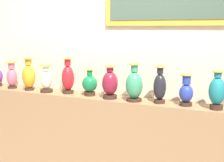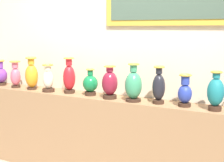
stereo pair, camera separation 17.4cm
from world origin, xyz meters
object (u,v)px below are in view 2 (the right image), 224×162
(vase_amber, at_px, (32,75))
(vase_jade, at_px, (133,85))
(vase_violet, at_px, (1,75))
(vase_emerald, at_px, (90,84))
(vase_onyx, at_px, (159,87))
(vase_crimson, at_px, (69,77))
(vase_burgundy, at_px, (110,84))
(vase_rose, at_px, (15,75))
(vase_cobalt, at_px, (185,92))
(vase_teal, at_px, (216,92))
(vase_ivory, at_px, (48,79))

(vase_amber, bearing_deg, vase_jade, -0.64)
(vase_violet, bearing_deg, vase_amber, -3.59)
(vase_violet, distance_m, vase_emerald, 1.41)
(vase_amber, distance_m, vase_onyx, 1.67)
(vase_amber, xyz_separation_m, vase_crimson, (0.55, 0.04, -0.00))
(vase_emerald, relative_size, vase_burgundy, 0.85)
(vase_crimson, xyz_separation_m, vase_emerald, (0.29, 0.00, -0.05))
(vase_rose, bearing_deg, vase_cobalt, 0.23)
(vase_crimson, xyz_separation_m, vase_teal, (1.69, -0.05, -0.01))
(vase_emerald, distance_m, vase_burgundy, 0.29)
(vase_violet, bearing_deg, vase_jade, -1.49)
(vase_crimson, xyz_separation_m, vase_burgundy, (0.57, -0.05, -0.02))
(vase_rose, height_order, vase_ivory, vase_rose)
(vase_rose, bearing_deg, vase_jade, -0.79)
(vase_ivory, distance_m, vase_onyx, 1.40)
(vase_crimson, bearing_deg, vase_ivory, -169.46)
(vase_cobalt, xyz_separation_m, vase_teal, (0.30, -0.03, 0.03))
(vase_ivory, bearing_deg, vase_teal, 0.16)
(vase_amber, xyz_separation_m, vase_ivory, (0.28, -0.01, -0.04))
(vase_rose, relative_size, vase_crimson, 0.82)
(vase_crimson, relative_size, vase_cobalt, 1.31)
(vase_rose, bearing_deg, vase_crimson, 1.96)
(vase_violet, height_order, vase_onyx, vase_onyx)
(vase_onyx, bearing_deg, vase_crimson, 178.86)
(vase_ivory, distance_m, vase_emerald, 0.57)
(vase_amber, bearing_deg, vase_violet, 176.41)
(vase_ivory, bearing_deg, vase_onyx, 1.17)
(vase_crimson, bearing_deg, vase_amber, -176.24)
(vase_jade, height_order, vase_teal, vase_jade)
(vase_jade, distance_m, vase_onyx, 0.27)
(vase_ivory, height_order, vase_crimson, vase_crimson)
(vase_rose, xyz_separation_m, vase_crimson, (0.83, 0.03, 0.03))
(vase_jade, xyz_separation_m, vase_cobalt, (0.54, 0.03, -0.03))
(vase_amber, distance_m, vase_jade, 1.41)
(vase_emerald, bearing_deg, vase_teal, -2.00)
(vase_ivory, xyz_separation_m, vase_cobalt, (1.67, 0.03, -0.01))
(vase_crimson, height_order, vase_burgundy, vase_crimson)
(vase_jade, bearing_deg, vase_emerald, 174.43)
(vase_violet, height_order, vase_amber, vase_amber)
(vase_rose, relative_size, vase_ivory, 1.03)
(vase_onyx, relative_size, vase_cobalt, 1.20)
(vase_rose, xyz_separation_m, vase_onyx, (1.95, 0.01, 0.01))
(vase_crimson, xyz_separation_m, vase_onyx, (1.13, -0.02, -0.01))
(vase_jade, bearing_deg, vase_ivory, 179.96)
(vase_ivory, height_order, vase_burgundy, vase_burgundy)
(vase_burgundy, bearing_deg, vase_ivory, -179.72)
(vase_ivory, relative_size, vase_onyx, 0.87)
(vase_crimson, distance_m, vase_teal, 1.69)
(vase_amber, xyz_separation_m, vase_jade, (1.41, -0.02, -0.02))
(vase_rose, xyz_separation_m, vase_teal, (2.52, -0.02, 0.01))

